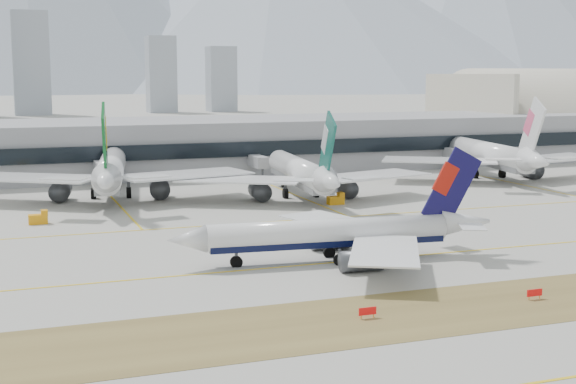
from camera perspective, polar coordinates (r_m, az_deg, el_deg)
name	(u,v)px	position (r m, az deg, el deg)	size (l,w,h in m)	color
ground	(331,255)	(126.37, 3.06, -4.48)	(3000.00, 3000.00, 0.00)	#A6A49B
apron_markings	(553,375)	(81.53, 18.35, -12.24)	(360.00, 122.22, 0.06)	brown
taxiing_airliner	(340,234)	(121.75, 3.71, -2.99)	(51.20, 44.30, 17.20)	white
widebody_eva	(110,172)	(185.52, -12.52, 1.40)	(63.87, 63.20, 23.08)	white
widebody_cathay	(302,174)	(182.09, 1.00, 1.31)	(59.04, 58.13, 21.18)	white
widebody_china_air	(491,156)	(223.44, 14.24, 2.50)	(63.78, 63.10, 23.04)	white
terminal	(176,146)	(234.15, -7.96, 3.28)	(280.00, 43.10, 15.00)	gray
hangar	(568,148)	(321.84, 19.28, 2.96)	(91.00, 60.00, 60.00)	beige
hold_sign_left	(368,311)	(94.39, 5.68, -8.44)	(2.20, 0.15, 1.35)	red
hold_sign_right	(535,293)	(106.16, 17.13, -6.87)	(2.20, 0.15, 1.35)	red
gse_c	(336,200)	(174.48, 3.45, -0.54)	(3.55, 2.00, 2.60)	orange
gse_b	(39,218)	(158.74, -17.30, -1.81)	(3.55, 2.00, 2.60)	orange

